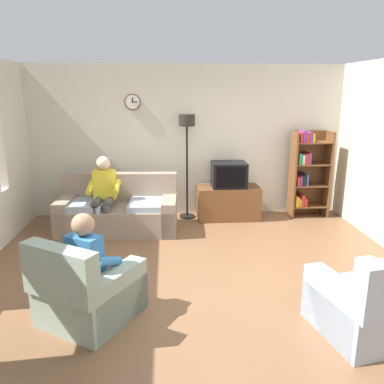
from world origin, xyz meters
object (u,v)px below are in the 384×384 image
(bookshelf, at_px, (307,172))
(tv_stand, at_px, (228,202))
(person_on_couch, at_px, (104,191))
(couch, at_px, (119,212))
(floor_lamp, at_px, (187,138))
(armchair_near_window, at_px, (88,293))
(person_in_left_armchair, at_px, (92,260))
(armchair_near_bookshelf, at_px, (367,306))
(tv, at_px, (229,175))

(bookshelf, bearing_deg, tv_stand, -177.18)
(tv_stand, xyz_separation_m, bookshelf, (1.44, 0.07, 0.53))
(tv_stand, bearing_deg, person_on_couch, -163.83)
(couch, distance_m, bookshelf, 3.42)
(floor_lamp, bearing_deg, armchair_near_window, -110.00)
(tv_stand, xyz_separation_m, person_on_couch, (-2.10, -0.61, 0.40))
(person_in_left_armchair, bearing_deg, couch, 91.08)
(couch, relative_size, person_on_couch, 1.57)
(tv_stand, bearing_deg, couch, -165.27)
(person_in_left_armchair, bearing_deg, tv_stand, 58.51)
(bookshelf, relative_size, armchair_near_bookshelf, 1.53)
(bookshelf, height_order, person_in_left_armchair, bookshelf)
(armchair_near_bookshelf, bearing_deg, person_in_left_armchair, 169.18)
(armchair_near_window, relative_size, armchair_near_bookshelf, 1.13)
(couch, relative_size, person_in_left_armchair, 1.73)
(tv, xyz_separation_m, bookshelf, (1.44, 0.10, 0.01))
(floor_lamp, bearing_deg, couch, -152.80)
(couch, bearing_deg, tv_stand, 14.73)
(tv_stand, height_order, floor_lamp, floor_lamp)
(couch, height_order, bookshelf, bookshelf)
(tv, height_order, person_on_couch, person_on_couch)
(couch, relative_size, bookshelf, 1.24)
(tv, bearing_deg, tv_stand, 90.00)
(person_on_couch, bearing_deg, floor_lamp, 27.38)
(tv_stand, xyz_separation_m, tv, (0.00, -0.02, 0.51))
(tv_stand, distance_m, bookshelf, 1.53)
(bookshelf, bearing_deg, armchair_near_window, -136.49)
(tv_stand, height_order, person_in_left_armchair, person_in_left_armchair)
(floor_lamp, relative_size, armchair_near_window, 1.58)
(bookshelf, xyz_separation_m, armchair_near_bookshelf, (-0.67, -3.58, -0.53))
(tv, distance_m, floor_lamp, 0.98)
(tv, xyz_separation_m, floor_lamp, (-0.73, 0.12, 0.64))
(couch, distance_m, armchair_near_window, 2.59)
(couch, relative_size, tv_stand, 1.77)
(couch, xyz_separation_m, bookshelf, (3.33, 0.57, 0.51))
(floor_lamp, relative_size, person_on_couch, 1.49)
(armchair_near_bookshelf, xyz_separation_m, person_in_left_armchair, (-2.61, 0.50, 0.32))
(couch, bearing_deg, floor_lamp, 27.20)
(couch, height_order, person_on_couch, person_on_couch)
(tv, relative_size, armchair_near_window, 0.51)
(armchair_near_window, height_order, person_on_couch, person_on_couch)
(bookshelf, relative_size, armchair_near_window, 1.34)
(couch, distance_m, person_in_left_armchair, 2.53)
(bookshelf, relative_size, person_on_couch, 1.27)
(tv_stand, bearing_deg, tv, -90.00)
(couch, distance_m, tv_stand, 1.96)
(tv_stand, height_order, person_on_couch, person_on_couch)
(couch, relative_size, tv, 3.24)
(armchair_near_window, xyz_separation_m, person_on_couch, (-0.20, 2.48, 0.41))
(couch, height_order, tv, tv)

